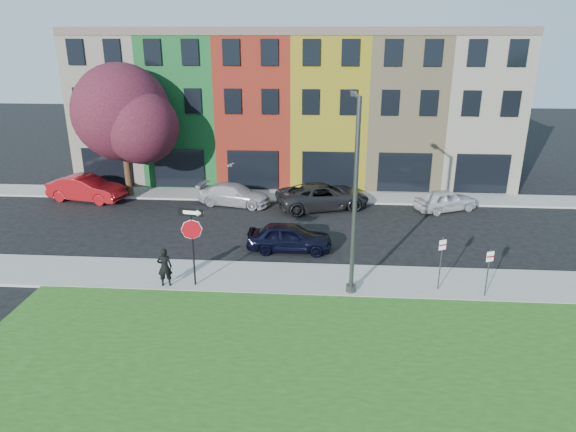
# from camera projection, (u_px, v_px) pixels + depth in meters

# --- Properties ---
(ground) EXTENTS (120.00, 120.00, 0.00)m
(ground) POSITION_uv_depth(u_px,v_px,m) (327.00, 317.00, 19.33)
(ground) COLOR black
(ground) RESTS_ON ground
(sidewalk_near) EXTENTS (40.00, 3.00, 0.12)m
(sidewalk_near) POSITION_uv_depth(u_px,v_px,m) (374.00, 281.00, 22.00)
(sidewalk_near) COLOR gray
(sidewalk_near) RESTS_ON ground
(sidewalk_far) EXTENTS (40.00, 2.40, 0.12)m
(sidewalk_far) POSITION_uv_depth(u_px,v_px,m) (281.00, 196.00, 33.61)
(sidewalk_far) COLOR gray
(sidewalk_far) RESTS_ON ground
(rowhouse_block) EXTENTS (30.00, 10.12, 10.00)m
(rowhouse_block) POSITION_uv_depth(u_px,v_px,m) (295.00, 107.00, 37.74)
(rowhouse_block) COLOR beige
(rowhouse_block) RESTS_ON ground
(stop_sign) EXTENTS (1.04, 0.20, 3.40)m
(stop_sign) POSITION_uv_depth(u_px,v_px,m) (192.00, 231.00, 20.75)
(stop_sign) COLOR black
(stop_sign) RESTS_ON sidewalk_near
(man) EXTENTS (0.73, 0.58, 1.67)m
(man) POSITION_uv_depth(u_px,v_px,m) (165.00, 267.00, 21.25)
(man) COLOR black
(man) RESTS_ON sidewalk_near
(sedan_near) EXTENTS (1.70, 4.14, 1.41)m
(sedan_near) POSITION_uv_depth(u_px,v_px,m) (289.00, 237.00, 25.05)
(sedan_near) COLOR black
(sedan_near) RESTS_ON ground
(parked_car_red) EXTENTS (3.51, 5.52, 1.61)m
(parked_car_red) POSITION_uv_depth(u_px,v_px,m) (86.00, 188.00, 32.62)
(parked_car_red) COLOR maroon
(parked_car_red) RESTS_ON ground
(parked_car_silver) EXTENTS (3.62, 5.25, 1.31)m
(parked_car_silver) POSITION_uv_depth(u_px,v_px,m) (234.00, 195.00, 31.85)
(parked_car_silver) COLOR #A09FA4
(parked_car_silver) RESTS_ON ground
(parked_car_dark) EXTENTS (6.02, 7.20, 1.56)m
(parked_car_dark) POSITION_uv_depth(u_px,v_px,m) (323.00, 196.00, 31.13)
(parked_car_dark) COLOR black
(parked_car_dark) RESTS_ON ground
(parked_car_white) EXTENTS (4.34, 4.93, 1.29)m
(parked_car_white) POSITION_uv_depth(u_px,v_px,m) (446.00, 200.00, 30.80)
(parked_car_white) COLOR silver
(parked_car_white) RESTS_ON ground
(street_lamp) EXTENTS (0.44, 2.58, 7.86)m
(street_lamp) POSITION_uv_depth(u_px,v_px,m) (354.00, 198.00, 19.89)
(street_lamp) COLOR #424447
(street_lamp) RESTS_ON sidewalk_near
(parking_sign_a) EXTENTS (0.30, 0.16, 2.31)m
(parking_sign_a) POSITION_uv_depth(u_px,v_px,m) (441.00, 257.00, 20.72)
(parking_sign_a) COLOR #424447
(parking_sign_a) RESTS_ON sidewalk_near
(parking_sign_b) EXTENTS (0.31, 0.14, 2.02)m
(parking_sign_b) POSITION_uv_depth(u_px,v_px,m) (489.00, 267.00, 20.22)
(parking_sign_b) COLOR #424447
(parking_sign_b) RESTS_ON sidewalk_near
(tree_purple) EXTENTS (7.20, 6.30, 8.39)m
(tree_purple) POSITION_uv_depth(u_px,v_px,m) (124.00, 115.00, 31.84)
(tree_purple) COLOR black
(tree_purple) RESTS_ON sidewalk_far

